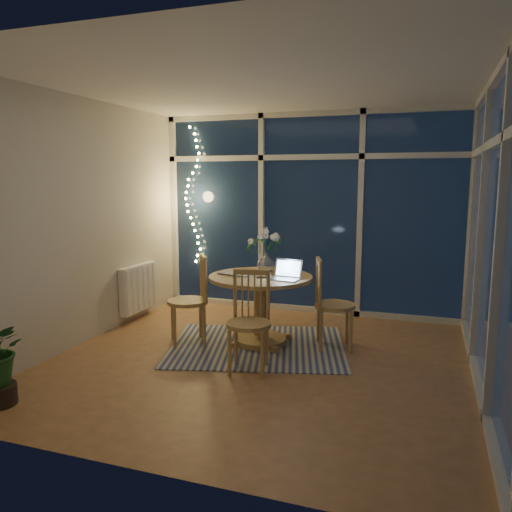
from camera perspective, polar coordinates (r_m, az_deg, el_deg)
name	(u,v)px	position (r m, az deg, el deg)	size (l,w,h in m)	color
floor	(262,361)	(4.96, 0.68, -11.88)	(4.00, 4.00, 0.00)	brown
ceiling	(262,83)	(4.72, 0.74, 19.18)	(4.00, 4.00, 0.00)	silver
wall_back	(310,214)	(6.58, 6.23, 4.81)	(4.00, 0.04, 2.60)	beige
wall_front	(149,260)	(2.85, -12.10, -0.45)	(4.00, 0.04, 2.60)	beige
wall_left	(84,222)	(5.62, -19.08, 3.72)	(0.04, 4.00, 2.60)	beige
wall_right	(498,235)	(4.46, 25.93, 2.13)	(0.04, 4.00, 2.60)	beige
window_wall_back	(310,214)	(6.54, 6.15, 4.79)	(4.00, 0.10, 2.60)	silver
window_wall_right	(493,235)	(4.45, 25.42, 2.15)	(0.10, 4.00, 2.60)	silver
radiator	(138,288)	(6.44, -13.32, -3.55)	(0.10, 0.70, 0.58)	white
fairy_lights	(192,196)	(7.01, -7.31, 6.87)	(0.24, 0.10, 1.85)	#FFD766
garden_patio	(371,277)	(9.62, 13.02, -2.30)	(12.00, 6.00, 0.10)	black
garden_fence	(350,223)	(10.04, 10.68, 3.76)	(11.00, 0.08, 1.80)	#362313
neighbour_roof	(382,161)	(12.96, 14.18, 10.49)	(7.00, 3.00, 2.20)	#34363E
garden_shrubs	(281,259)	(8.23, 2.89, -0.33)	(0.90, 0.90, 0.90)	black
rug	(257,346)	(5.35, 0.17, -10.24)	(1.81, 1.45, 0.01)	beige
dining_table	(261,310)	(5.33, 0.52, -6.19)	(1.09, 1.09, 0.74)	#A9854C
chair_left	(188,299)	(5.36, -7.83, -4.93)	(0.45, 0.45, 0.97)	#A9854C
chair_right	(335,303)	(5.24, 9.00, -5.35)	(0.44, 0.44, 0.96)	#A9854C
chair_front	(249,322)	(4.57, -0.86, -7.51)	(0.43, 0.43, 0.93)	#A9854C
laptop	(284,269)	(5.02, 3.27, -1.53)	(0.29, 0.26, 0.21)	#BCBCC1
flower_vase	(266,262)	(5.47, 1.17, -0.69)	(0.20, 0.20, 0.21)	white
bowl	(286,272)	(5.37, 3.46, -1.82)	(0.15, 0.15, 0.04)	white
newspapers	(238,273)	(5.35, -2.03, -1.95)	(0.36, 0.27, 0.02)	silver
phone	(262,277)	(5.13, 0.74, -2.46)	(0.12, 0.06, 0.01)	black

